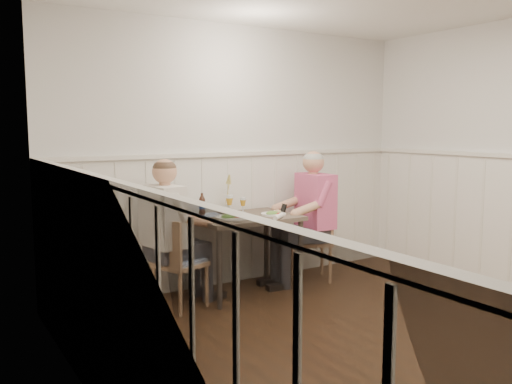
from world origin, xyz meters
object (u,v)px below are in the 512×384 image
Objects in this scene: grass_vase at (227,195)px; chair_right at (316,237)px; man_in_pink at (312,227)px; beer_bottle at (202,205)px; dining_table at (245,226)px; diner_cream at (167,245)px; chair_left at (176,260)px.

chair_right is at bearing -15.69° from grass_vase.
man_in_pink is 1.17m from beer_bottle.
grass_vase reaches higher than beer_bottle.
dining_table is 0.71× the size of man_in_pink.
beer_bottle is (0.47, 0.26, 0.28)m from diner_cream.
dining_table is 1.21× the size of chair_left.
dining_table is 0.78m from man_in_pink.
beer_bottle is (-1.18, 0.25, 0.40)m from chair_right.
chair_right is 3.84× the size of beer_bottle.
chair_left is at bearing -176.77° from chair_right.
chair_right reaches higher than dining_table.
chair_right is 0.60× the size of man_in_pink.
beer_bottle is 0.28m from grass_vase.
grass_vase is at bearing 19.67° from diner_cream.
dining_table is 1.18× the size of chair_right.
chair_left is at bearing -141.25° from beer_bottle.
man_in_pink is at bearing 2.10° from chair_left.
diner_cream is 0.61m from beer_bottle.
diner_cream reaches higher than chair_right.
beer_bottle is (-1.10, 0.29, 0.27)m from man_in_pink.
dining_table is at bearing 0.73° from diner_cream.
grass_vase is (-0.91, 0.26, 0.48)m from chair_right.
man_in_pink is 6.39× the size of beer_bottle.
man_in_pink is at bearing -14.66° from beer_bottle.
man_in_pink reaches higher than diner_cream.
grass_vase is at bearing 0.64° from beer_bottle.
diner_cream is 6.25× the size of beer_bottle.
man_in_pink is at bearing -156.76° from chair_right.
diner_cream reaches higher than beer_bottle.
chair_right is 0.16m from man_in_pink.
man_in_pink is at bearing -19.33° from grass_vase.
beer_bottle is at bearing -179.36° from grass_vase.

